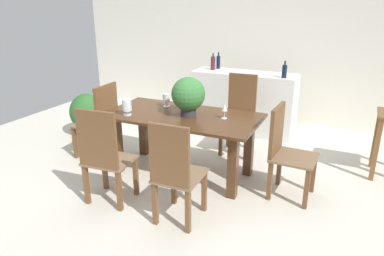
{
  "coord_description": "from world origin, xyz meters",
  "views": [
    {
      "loc": [
        1.74,
        -3.43,
        1.97
      ],
      "look_at": [
        0.04,
        0.24,
        0.52
      ],
      "focal_mm": 33.49,
      "sensor_mm": 36.0,
      "label": 1
    }
  ],
  "objects_px": {
    "wine_glass": "(225,108)",
    "potted_plant_floor": "(87,113)",
    "flower_centerpiece": "(188,95)",
    "chair_foot_end": "(285,148)",
    "chair_near_left": "(103,154)",
    "chair_head_end": "(101,118)",
    "chair_near_right": "(175,171)",
    "kitchen_counter": "(243,102)",
    "wine_bottle_clear": "(213,63)",
    "wine_bottle_dark": "(218,62)",
    "dining_table": "(182,126)",
    "chair_far_right": "(240,111)",
    "wine_bottle_amber": "(284,71)",
    "crystal_vase_left": "(127,106)",
    "crystal_vase_center_near": "(166,99)"
  },
  "relations": [
    {
      "from": "flower_centerpiece",
      "to": "wine_bottle_dark",
      "type": "height_order",
      "value": "wine_bottle_dark"
    },
    {
      "from": "kitchen_counter",
      "to": "wine_bottle_dark",
      "type": "xyz_separation_m",
      "value": [
        -0.49,
        0.15,
        0.57
      ]
    },
    {
      "from": "wine_bottle_clear",
      "to": "wine_bottle_amber",
      "type": "xyz_separation_m",
      "value": [
        1.14,
        -0.16,
        -0.01
      ]
    },
    {
      "from": "chair_foot_end",
      "to": "kitchen_counter",
      "type": "distance_m",
      "value": 1.97
    },
    {
      "from": "potted_plant_floor",
      "to": "chair_head_end",
      "type": "bearing_deg",
      "value": -37.6
    },
    {
      "from": "crystal_vase_left",
      "to": "crystal_vase_center_near",
      "type": "distance_m",
      "value": 0.54
    },
    {
      "from": "kitchen_counter",
      "to": "wine_glass",
      "type": "bearing_deg",
      "value": -80.46
    },
    {
      "from": "chair_near_right",
      "to": "chair_near_left",
      "type": "relative_size",
      "value": 0.99
    },
    {
      "from": "chair_near_left",
      "to": "flower_centerpiece",
      "type": "xyz_separation_m",
      "value": [
        0.47,
        0.94,
        0.42
      ]
    },
    {
      "from": "chair_foot_end",
      "to": "potted_plant_floor",
      "type": "bearing_deg",
      "value": 82.86
    },
    {
      "from": "chair_near_left",
      "to": "dining_table",
      "type": "bearing_deg",
      "value": -116.85
    },
    {
      "from": "chair_near_left",
      "to": "wine_bottle_dark",
      "type": "relative_size",
      "value": 3.95
    },
    {
      "from": "wine_glass",
      "to": "wine_bottle_clear",
      "type": "relative_size",
      "value": 0.65
    },
    {
      "from": "dining_table",
      "to": "chair_far_right",
      "type": "xyz_separation_m",
      "value": [
        0.39,
        0.95,
        -0.03
      ]
    },
    {
      "from": "wine_glass",
      "to": "potted_plant_floor",
      "type": "bearing_deg",
      "value": 168.47
    },
    {
      "from": "dining_table",
      "to": "chair_far_right",
      "type": "relative_size",
      "value": 1.68
    },
    {
      "from": "dining_table",
      "to": "wine_glass",
      "type": "xyz_separation_m",
      "value": [
        0.49,
        0.07,
        0.26
      ]
    },
    {
      "from": "chair_foot_end",
      "to": "wine_bottle_amber",
      "type": "relative_size",
      "value": 4.05
    },
    {
      "from": "crystal_vase_left",
      "to": "wine_bottle_clear",
      "type": "bearing_deg",
      "value": 83.15
    },
    {
      "from": "kitchen_counter",
      "to": "wine_bottle_clear",
      "type": "xyz_separation_m",
      "value": [
        -0.53,
        0.02,
        0.57
      ]
    },
    {
      "from": "potted_plant_floor",
      "to": "wine_bottle_amber",
      "type": "bearing_deg",
      "value": 20.73
    },
    {
      "from": "chair_near_right",
      "to": "wine_bottle_amber",
      "type": "distance_m",
      "value": 2.62
    },
    {
      "from": "crystal_vase_left",
      "to": "wine_bottle_dark",
      "type": "height_order",
      "value": "wine_bottle_dark"
    },
    {
      "from": "chair_far_right",
      "to": "chair_near_left",
      "type": "xyz_separation_m",
      "value": [
        -0.78,
        -1.9,
        -0.01
      ]
    },
    {
      "from": "crystal_vase_center_near",
      "to": "wine_bottle_clear",
      "type": "distance_m",
      "value": 1.55
    },
    {
      "from": "chair_foot_end",
      "to": "kitchen_counter",
      "type": "height_order",
      "value": "chair_foot_end"
    },
    {
      "from": "crystal_vase_left",
      "to": "wine_bottle_dark",
      "type": "distance_m",
      "value": 2.17
    },
    {
      "from": "wine_glass",
      "to": "chair_foot_end",
      "type": "bearing_deg",
      "value": -5.07
    },
    {
      "from": "wine_bottle_clear",
      "to": "potted_plant_floor",
      "type": "relative_size",
      "value": 0.4
    },
    {
      "from": "chair_near_left",
      "to": "kitchen_counter",
      "type": "distance_m",
      "value": 2.74
    },
    {
      "from": "chair_near_left",
      "to": "flower_centerpiece",
      "type": "bearing_deg",
      "value": -121.07
    },
    {
      "from": "chair_foot_end",
      "to": "chair_near_left",
      "type": "relative_size",
      "value": 0.95
    },
    {
      "from": "dining_table",
      "to": "wine_bottle_amber",
      "type": "bearing_deg",
      "value": 62.46
    },
    {
      "from": "chair_head_end",
      "to": "chair_near_left",
      "type": "relative_size",
      "value": 0.96
    },
    {
      "from": "chair_near_right",
      "to": "crystal_vase_left",
      "type": "bearing_deg",
      "value": -36.92
    },
    {
      "from": "chair_foot_end",
      "to": "chair_near_left",
      "type": "xyz_separation_m",
      "value": [
        -1.57,
        -0.95,
        0.03
      ]
    },
    {
      "from": "chair_near_left",
      "to": "chair_head_end",
      "type": "bearing_deg",
      "value": -55.01
    },
    {
      "from": "chair_near_left",
      "to": "crystal_vase_center_near",
      "type": "bearing_deg",
      "value": -98.43
    },
    {
      "from": "chair_head_end",
      "to": "kitchen_counter",
      "type": "distance_m",
      "value": 2.21
    },
    {
      "from": "chair_foot_end",
      "to": "crystal_vase_center_near",
      "type": "height_order",
      "value": "chair_foot_end"
    },
    {
      "from": "crystal_vase_left",
      "to": "dining_table",
      "type": "bearing_deg",
      "value": 26.34
    },
    {
      "from": "dining_table",
      "to": "kitchen_counter",
      "type": "height_order",
      "value": "kitchen_counter"
    },
    {
      "from": "wine_bottle_clear",
      "to": "crystal_vase_center_near",
      "type": "bearing_deg",
      "value": -89.8
    },
    {
      "from": "chair_far_right",
      "to": "chair_near_left",
      "type": "bearing_deg",
      "value": -114.71
    },
    {
      "from": "wine_bottle_dark",
      "to": "chair_near_right",
      "type": "bearing_deg",
      "value": -76.5
    },
    {
      "from": "flower_centerpiece",
      "to": "wine_bottle_amber",
      "type": "xyz_separation_m",
      "value": [
        0.74,
        1.58,
        0.06
      ]
    },
    {
      "from": "chair_near_right",
      "to": "flower_centerpiece",
      "type": "relative_size",
      "value": 2.28
    },
    {
      "from": "chair_head_end",
      "to": "chair_foot_end",
      "type": "bearing_deg",
      "value": 88.33
    },
    {
      "from": "potted_plant_floor",
      "to": "flower_centerpiece",
      "type": "bearing_deg",
      "value": -15.82
    },
    {
      "from": "dining_table",
      "to": "wine_glass",
      "type": "height_order",
      "value": "wine_glass"
    }
  ]
}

